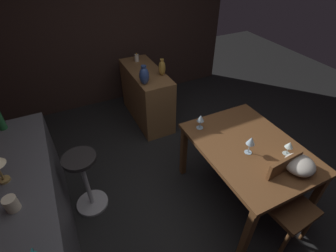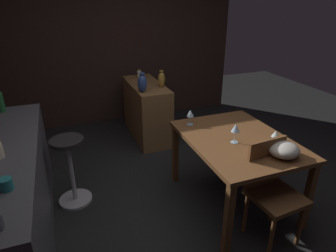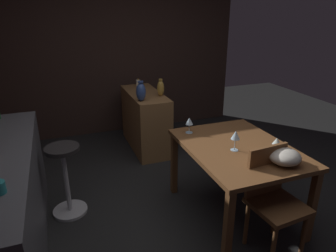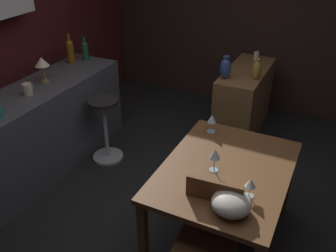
% 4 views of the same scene
% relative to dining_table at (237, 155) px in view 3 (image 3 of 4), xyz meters
% --- Properties ---
extents(ground_plane, '(9.00, 9.00, 0.00)m').
position_rel_dining_table_xyz_m(ground_plane, '(0.12, 0.50, -0.65)').
color(ground_plane, black).
extents(wall_side_right, '(0.10, 4.40, 2.60)m').
position_rel_dining_table_xyz_m(wall_side_right, '(2.67, 0.80, 0.65)').
color(wall_side_right, '#33231E').
rests_on(wall_side_right, ground_plane).
extents(dining_table, '(1.23, 0.92, 0.74)m').
position_rel_dining_table_xyz_m(dining_table, '(0.00, 0.00, 0.00)').
color(dining_table, brown).
rests_on(dining_table, ground_plane).
extents(sideboard_cabinet, '(1.10, 0.44, 0.82)m').
position_rel_dining_table_xyz_m(sideboard_cabinet, '(1.83, 0.36, -0.24)').
color(sideboard_cabinet, olive).
rests_on(sideboard_cabinet, ground_plane).
extents(chair_near_window, '(0.43, 0.43, 0.90)m').
position_rel_dining_table_xyz_m(chair_near_window, '(-0.49, -0.04, -0.16)').
color(chair_near_window, brown).
rests_on(chair_near_window, ground_plane).
extents(bar_stool, '(0.34, 0.34, 0.72)m').
position_rel_dining_table_xyz_m(bar_stool, '(0.59, 1.52, -0.27)').
color(bar_stool, '#262323').
rests_on(bar_stool, ground_plane).
extents(wine_glass_left, '(0.08, 0.08, 0.16)m').
position_rel_dining_table_xyz_m(wine_glass_left, '(0.46, 0.29, 0.21)').
color(wine_glass_left, silver).
rests_on(wine_glass_left, dining_table).
extents(wine_glass_right, '(0.08, 0.08, 0.19)m').
position_rel_dining_table_xyz_m(wine_glass_right, '(-0.06, 0.08, 0.23)').
color(wine_glass_right, silver).
rests_on(wine_glass_right, dining_table).
extents(wine_glass_center, '(0.07, 0.07, 0.14)m').
position_rel_dining_table_xyz_m(wine_glass_center, '(-0.23, -0.23, 0.19)').
color(wine_glass_center, silver).
rests_on(wine_glass_center, dining_table).
extents(fruit_bowl, '(0.26, 0.26, 0.13)m').
position_rel_dining_table_xyz_m(fruit_bowl, '(-0.42, -0.17, 0.15)').
color(fruit_bowl, beige).
rests_on(fruit_bowl, dining_table).
extents(pillar_candle_tall, '(0.06, 0.06, 0.13)m').
position_rel_dining_table_xyz_m(pillar_candle_tall, '(2.18, 0.35, 0.22)').
color(pillar_candle_tall, white).
rests_on(pillar_candle_tall, sideboard_cabinet).
extents(vase_brass, '(0.10, 0.10, 0.23)m').
position_rel_dining_table_xyz_m(vase_brass, '(1.59, 0.20, 0.28)').
color(vase_brass, '#B78C38').
rests_on(vase_brass, sideboard_cabinet).
extents(vase_ceramic_blue, '(0.12, 0.12, 0.26)m').
position_rel_dining_table_xyz_m(vase_ceramic_blue, '(1.46, 0.51, 0.29)').
color(vase_ceramic_blue, '#334C8C').
rests_on(vase_ceramic_blue, sideboard_cabinet).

